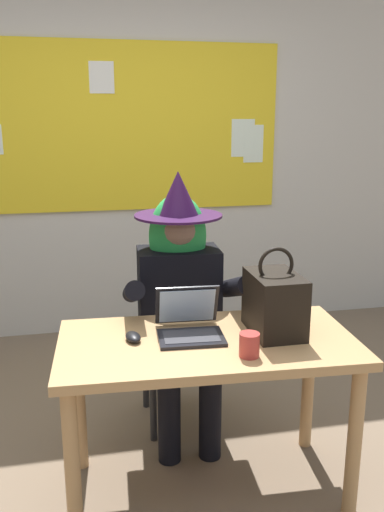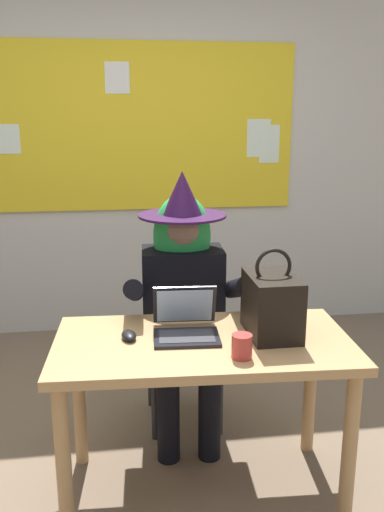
% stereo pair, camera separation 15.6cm
% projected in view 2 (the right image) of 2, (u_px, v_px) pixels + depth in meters
% --- Properties ---
extents(ground_plane, '(24.00, 24.00, 0.00)m').
position_uv_depth(ground_plane, '(158.00, 490.00, 2.43)').
color(ground_plane, '#75604C').
extents(wall_back_bulletin, '(6.41, 2.23, 2.87)m').
position_uv_depth(wall_back_bulletin, '(133.00, 142.00, 4.00)').
color(wall_back_bulletin, beige).
rests_on(wall_back_bulletin, ground).
extents(desk_main, '(1.27, 0.70, 0.73)m').
position_uv_depth(desk_main, '(203.00, 363.00, 2.28)').
color(desk_main, tan).
rests_on(desk_main, ground).
extents(chair_at_desk, '(0.42, 0.42, 0.90)m').
position_uv_depth(chair_at_desk, '(182.00, 328.00, 2.96)').
color(chair_at_desk, black).
rests_on(chair_at_desk, ground).
extents(person_costumed, '(0.61, 0.70, 1.37)m').
position_uv_depth(person_costumed, '(184.00, 288.00, 2.77)').
color(person_costumed, black).
rests_on(person_costumed, ground).
extents(laptop, '(0.29, 0.29, 0.20)m').
position_uv_depth(laptop, '(186.00, 324.00, 2.30)').
color(laptop, black).
rests_on(laptop, desk_main).
extents(computer_mouse, '(0.08, 0.11, 0.03)m').
position_uv_depth(computer_mouse, '(129.00, 335.00, 2.26)').
color(computer_mouse, black).
rests_on(computer_mouse, desk_main).
extents(handbag, '(0.20, 0.30, 0.38)m').
position_uv_depth(handbag, '(272.00, 305.00, 2.28)').
color(handbag, black).
rests_on(handbag, desk_main).
extents(coffee_mug, '(0.08, 0.08, 0.09)m').
position_uv_depth(coffee_mug, '(242.00, 346.00, 2.08)').
color(coffee_mug, '#B23833').
rests_on(coffee_mug, desk_main).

